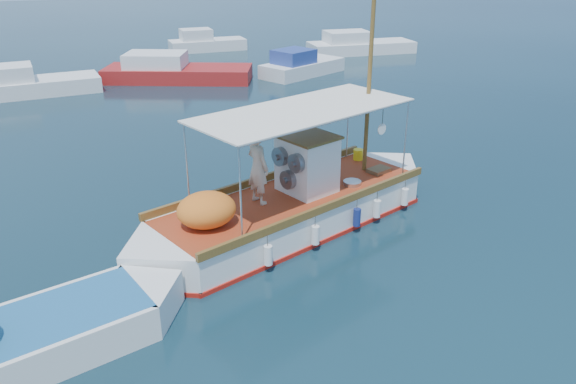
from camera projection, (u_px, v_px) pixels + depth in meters
name	position (u px, v px, depth m)	size (l,w,h in m)	color
ground	(313.00, 233.00, 15.37)	(160.00, 160.00, 0.00)	black
fishing_caique	(291.00, 208.00, 15.52)	(9.75, 5.23, 6.32)	white
dinghy	(7.00, 350.00, 10.37)	(6.82, 3.27, 1.73)	white
bg_boat_nw	(23.00, 86.00, 29.32)	(7.37, 3.02, 1.80)	silver
bg_boat_n	(174.00, 72.00, 32.50)	(8.79, 5.85, 1.80)	maroon
bg_boat_ne	(301.00, 67.00, 33.92)	(5.87, 4.34, 1.80)	silver
bg_boat_e	(358.00, 46.00, 40.88)	(7.87, 3.30, 1.80)	silver
bg_boat_far_n	(205.00, 44.00, 41.86)	(5.58, 2.03, 1.80)	silver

